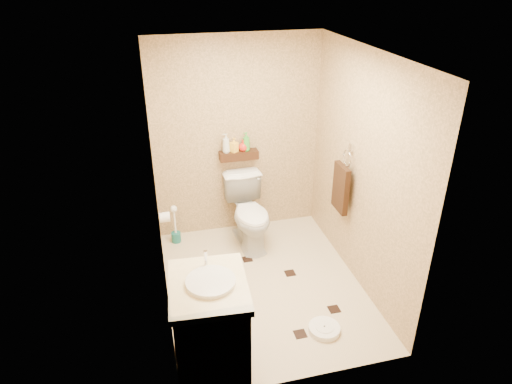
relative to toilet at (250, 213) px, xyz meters
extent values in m
plane|color=beige|center=(-0.05, -0.83, -0.41)|extent=(2.50, 2.50, 0.00)
cube|color=tan|center=(-0.05, 0.42, 0.79)|extent=(2.00, 0.04, 2.40)
cube|color=tan|center=(-0.05, -2.08, 0.79)|extent=(2.00, 0.04, 2.40)
cube|color=tan|center=(-1.05, -0.83, 0.79)|extent=(0.04, 2.50, 2.40)
cube|color=tan|center=(0.95, -0.83, 0.79)|extent=(0.04, 2.50, 2.40)
cube|color=silver|center=(-0.05, -0.83, 1.99)|extent=(2.00, 2.50, 0.02)
cube|color=#3A190F|center=(-0.05, 0.34, 0.61)|extent=(0.46, 0.14, 0.10)
cube|color=black|center=(-0.44, -1.06, -0.41)|extent=(0.11, 0.11, 0.01)
cube|color=black|center=(0.28, -0.71, -0.41)|extent=(0.11, 0.11, 0.01)
cube|color=black|center=(0.09, -1.61, -0.41)|extent=(0.11, 0.11, 0.01)
cube|color=black|center=(-0.55, -0.34, -0.41)|extent=(0.11, 0.11, 0.01)
cube|color=black|center=(0.53, -1.37, -0.41)|extent=(0.11, 0.11, 0.01)
cube|color=black|center=(-0.11, -0.34, -0.41)|extent=(0.11, 0.11, 0.01)
imported|color=white|center=(0.00, 0.00, 0.00)|extent=(0.50, 0.83, 0.82)
cube|color=brown|center=(-0.75, -1.78, 0.01)|extent=(0.60, 0.72, 0.83)
cube|color=beige|center=(-0.75, -1.78, 0.45)|extent=(0.65, 0.77, 0.05)
cylinder|color=silver|center=(-0.73, -1.78, 0.48)|extent=(0.38, 0.38, 0.05)
cylinder|color=silver|center=(-0.73, -1.55, 0.55)|extent=(0.03, 0.03, 0.13)
cylinder|color=white|center=(0.32, -1.62, -0.38)|extent=(0.32, 0.32, 0.05)
cylinder|color=white|center=(0.32, -1.62, -0.35)|extent=(0.18, 0.18, 0.01)
cylinder|color=#18625F|center=(-0.87, 0.24, -0.35)|extent=(0.11, 0.11, 0.12)
cylinder|color=white|center=(-0.87, 0.24, -0.12)|extent=(0.02, 0.02, 0.35)
sphere|color=white|center=(-0.87, 0.24, 0.05)|extent=(0.08, 0.08, 0.08)
cube|color=silver|center=(0.93, -0.58, 0.97)|extent=(0.03, 0.06, 0.08)
torus|color=silver|center=(0.90, -0.58, 0.85)|extent=(0.02, 0.19, 0.19)
cube|color=#311B0E|center=(0.86, -0.58, 0.51)|extent=(0.06, 0.30, 0.52)
cylinder|color=white|center=(-0.99, -0.18, 0.19)|extent=(0.11, 0.11, 0.11)
cylinder|color=silver|center=(-1.03, -0.18, 0.25)|extent=(0.04, 0.02, 0.02)
imported|color=beige|center=(-0.20, 0.34, 0.78)|extent=(0.10, 0.10, 0.23)
imported|color=yellow|center=(-0.10, 0.34, 0.75)|extent=(0.11, 0.11, 0.17)
imported|color=red|center=(0.01, 0.34, 0.73)|extent=(0.11, 0.11, 0.14)
imported|color=green|center=(0.04, 0.34, 0.77)|extent=(0.12, 0.12, 0.23)
camera|label=1|loc=(-1.07, -4.56, 2.68)|focal=32.00mm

